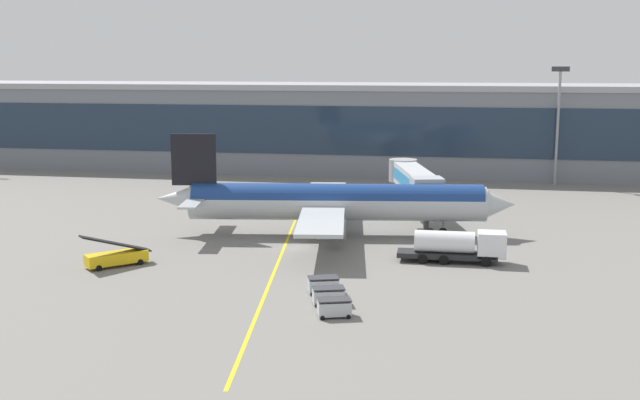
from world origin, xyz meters
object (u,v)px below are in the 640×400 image
Objects in this scene: baggage_cart_0 at (334,307)px; belt_loader at (116,256)px; fuel_tanker at (459,246)px; baggage_cart_1 at (328,295)px; main_airliner at (335,202)px; baggage_cart_2 at (323,285)px.

belt_loader is at bearing 154.16° from baggage_cart_0.
belt_loader is 1.96× the size of baggage_cart_0.
fuel_tanker is 21.36m from baggage_cart_0.
belt_loader is 1.96× the size of baggage_cart_1.
main_airliner is 23.41m from baggage_cart_2.
main_airliner is at bearing 42.68° from belt_loader.
main_airliner is 13.98× the size of baggage_cart_2.
baggage_cart_0 and baggage_cart_2 have the same top height.
baggage_cart_1 is 3.20m from baggage_cart_2.
fuel_tanker is 19.22m from baggage_cart_1.
belt_loader is 1.96× the size of baggage_cart_2.
baggage_cart_0 is 1.00× the size of baggage_cart_1.
fuel_tanker is 34.29m from belt_loader.
fuel_tanker reaches higher than baggage_cart_1.
fuel_tanker is at bearing 12.66° from belt_loader.
belt_loader is at bearing 159.63° from baggage_cart_1.
fuel_tanker is at bearing 48.04° from baggage_cart_2.
baggage_cart_0 is (4.67, -29.13, -3.20)m from main_airliner.
fuel_tanker is (14.34, -10.11, -2.24)m from main_airliner.
fuel_tanker is 3.62× the size of baggage_cart_2.
belt_loader is 26.41m from baggage_cart_0.
belt_loader reaches higher than baggage_cart_2.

